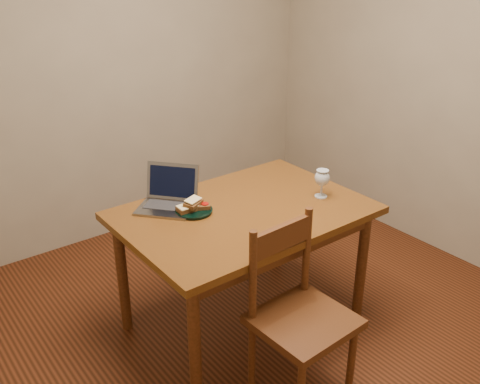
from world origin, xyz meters
TOP-DOWN VIEW (x-y plane):
  - floor at (0.00, 0.00)m, footprint 3.20×3.20m
  - back_wall at (0.00, 1.61)m, footprint 3.20×0.02m
  - right_wall at (1.61, 0.00)m, footprint 0.02×3.20m
  - table at (-0.06, 0.10)m, footprint 1.30×0.90m
  - chair at (-0.18, -0.49)m, footprint 0.45×0.43m
  - plate at (-0.29, 0.23)m, footprint 0.20×0.20m
  - sandwich_cheese at (-0.32, 0.24)m, footprint 0.11×0.07m
  - sandwich_tomato at (-0.25, 0.22)m, footprint 0.11×0.10m
  - sandwich_top at (-0.29, 0.24)m, footprint 0.12×0.10m
  - milk_glass at (0.38, -0.04)m, footprint 0.08×0.08m
  - laptop at (-0.35, 0.39)m, footprint 0.39×0.39m

SIDE VIEW (x-z plane):
  - floor at x=0.00m, z-range -0.02..0.00m
  - chair at x=-0.18m, z-range 0.27..0.73m
  - table at x=-0.06m, z-range 0.28..1.02m
  - plate at x=-0.29m, z-range 0.74..0.76m
  - sandwich_tomato at x=-0.25m, z-range 0.76..0.79m
  - sandwich_cheese at x=-0.32m, z-range 0.76..0.79m
  - sandwich_top at x=-0.29m, z-range 0.78..0.81m
  - laptop at x=-0.35m, z-range 0.69..0.90m
  - milk_glass at x=0.38m, z-range 0.74..0.90m
  - back_wall at x=0.00m, z-range 0.00..2.60m
  - right_wall at x=1.61m, z-range 0.00..2.60m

